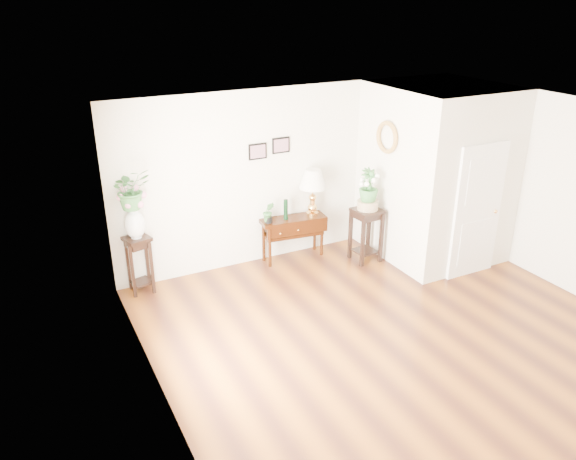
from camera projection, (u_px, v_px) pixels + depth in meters
floor at (390, 331)px, 7.39m from camera, size 6.00×5.50×0.02m
ceiling at (408, 120)px, 6.29m from camera, size 6.00×5.50×0.02m
wall_back at (294, 173)px, 9.09m from camera, size 6.00×0.02×2.80m
wall_left at (156, 289)px, 5.59m from camera, size 0.02×5.50×2.80m
wall_right at (566, 196)px, 8.10m from camera, size 0.02×5.50×2.80m
partition at (436, 172)px, 9.17m from camera, size 1.80×1.95×2.80m
door at (477, 211)px, 8.49m from camera, size 0.90×0.05×2.10m
art_print_left at (258, 151)px, 8.63m from camera, size 0.30×0.02×0.25m
art_print_right at (281, 145)px, 8.77m from camera, size 0.30×0.02×0.25m
wall_ornament at (387, 137)px, 8.62m from camera, size 0.07×0.51×0.51m
console_table at (293, 238)px, 9.28m from camera, size 1.12×0.49×0.72m
table_lamp at (313, 194)px, 9.15m from camera, size 0.55×0.55×0.78m
green_vase at (286, 209)px, 9.01m from camera, size 0.08×0.08×0.34m
potted_plant at (269, 213)px, 8.89m from camera, size 0.22×0.20×0.33m
plant_stand_a at (140, 264)px, 8.22m from camera, size 0.41×0.41×0.87m
porcelain_vase at (135, 223)px, 7.96m from camera, size 0.37×0.37×0.50m
lily_arrangement at (131, 192)px, 7.77m from camera, size 0.60×0.54×0.58m
plant_stand_b at (366, 235)px, 9.18m from camera, size 0.46×0.46×0.90m
ceramic_bowl at (368, 205)px, 8.97m from camera, size 0.44×0.44×0.15m
narcissus at (369, 186)px, 8.84m from camera, size 0.34×0.34×0.55m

